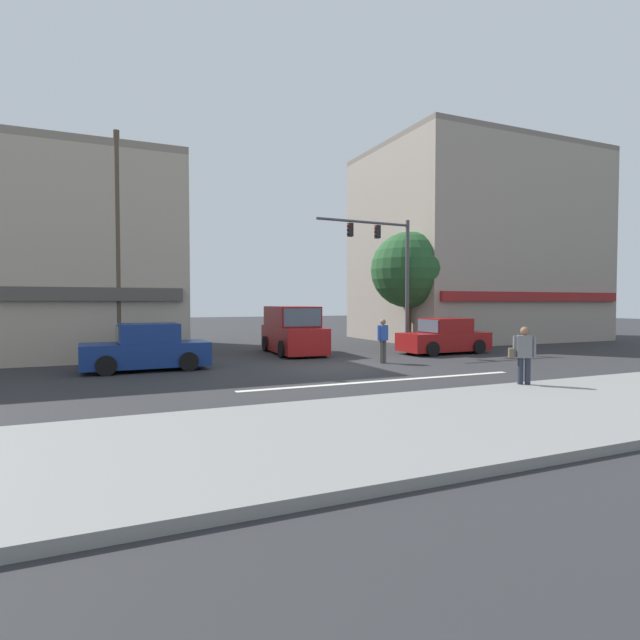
% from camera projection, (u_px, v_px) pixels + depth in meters
% --- Properties ---
extents(ground_plane, '(120.00, 120.00, 0.00)m').
position_uv_depth(ground_plane, '(335.00, 367.00, 17.83)').
color(ground_plane, '#2B2B2D').
extents(lane_marking_stripe, '(9.00, 0.24, 0.01)m').
position_uv_depth(lane_marking_stripe, '(386.00, 381.00, 14.62)').
color(lane_marking_stripe, silver).
rests_on(lane_marking_stripe, ground).
extents(sidewalk_curb, '(40.00, 5.00, 0.16)m').
position_uv_depth(sidewalk_curb, '(516.00, 413.00, 10.04)').
color(sidewalk_curb, gray).
rests_on(sidewalk_curb, ground).
extents(building_left_block, '(12.42, 11.53, 8.42)m').
position_uv_depth(building_left_block, '(29.00, 260.00, 22.46)').
color(building_left_block, tan).
rests_on(building_left_block, ground).
extents(building_right_corner, '(13.22, 9.78, 11.54)m').
position_uv_depth(building_right_corner, '(475.00, 247.00, 31.38)').
color(building_right_corner, gray).
rests_on(building_right_corner, ground).
extents(street_tree, '(3.96, 3.96, 5.97)m').
position_uv_depth(street_tree, '(409.00, 270.00, 26.04)').
color(street_tree, '#4C3823').
rests_on(street_tree, ground).
extents(utility_pole_near_left, '(1.40, 0.22, 8.74)m').
position_uv_depth(utility_pole_near_left, '(118.00, 243.00, 18.78)').
color(utility_pole_near_left, brown).
rests_on(utility_pole_near_left, ground).
extents(traffic_light_mast, '(4.89, 0.33, 6.20)m').
position_uv_depth(traffic_light_mast, '(390.00, 262.00, 23.33)').
color(traffic_light_mast, '#47474C').
rests_on(traffic_light_mast, ground).
extents(sedan_crossing_leftbound, '(4.15, 1.97, 1.58)m').
position_uv_depth(sedan_crossing_leftbound, '(146.00, 349.00, 16.87)').
color(sedan_crossing_leftbound, navy).
rests_on(sedan_crossing_leftbound, ground).
extents(sedan_parked_curbside, '(4.13, 1.95, 1.58)m').
position_uv_depth(sedan_parked_curbside, '(444.00, 338.00, 22.38)').
color(sedan_parked_curbside, maroon).
rests_on(sedan_parked_curbside, ground).
extents(van_crossing_rightbound, '(2.27, 4.71, 2.11)m').
position_uv_depth(van_crossing_rightbound, '(293.00, 331.00, 22.35)').
color(van_crossing_rightbound, maroon).
rests_on(van_crossing_rightbound, ground).
extents(pedestrian_foreground_with_bag, '(0.60, 0.57, 1.67)m').
position_uv_depth(pedestrian_foreground_with_bag, '(523.00, 354.00, 13.01)').
color(pedestrian_foreground_with_bag, '#232838').
rests_on(pedestrian_foreground_with_bag, ground).
extents(pedestrian_mid_crossing, '(0.55, 0.32, 1.67)m').
position_uv_depth(pedestrian_mid_crossing, '(383.00, 338.00, 18.84)').
color(pedestrian_mid_crossing, '#4C4742').
rests_on(pedestrian_mid_crossing, ground).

